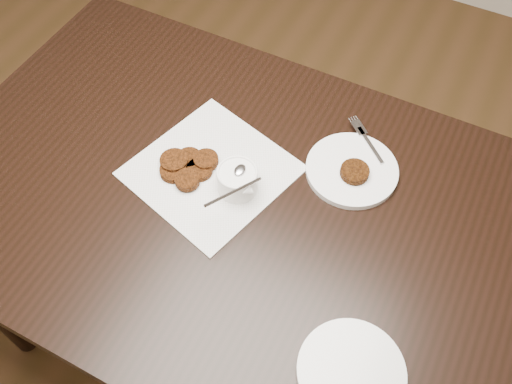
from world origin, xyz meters
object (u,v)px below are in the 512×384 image
Objects in this scene: table at (241,279)px; napkin at (211,171)px; sauce_ramekin at (237,171)px; plate_empty at (351,372)px; plate_with_patty at (352,168)px.

napkin is at bearing 154.96° from table.
sauce_ramekin reaches higher than plate_empty.
plate_with_patty is (0.18, 0.17, 0.39)m from table.
sauce_ramekin reaches higher than plate_with_patty.
plate_empty reaches higher than table.
plate_with_patty is at bearing 27.05° from napkin.
napkin is at bearing -152.95° from plate_with_patty.
plate_empty reaches higher than napkin.
table is at bearing -25.04° from napkin.
table is 0.56m from plate_empty.
plate_empty is at bearing -35.19° from sauce_ramekin.
sauce_ramekin is 0.60× the size of plate_with_patty.
sauce_ramekin is at bearing 144.81° from plate_empty.
table is at bearing 146.83° from plate_empty.
napkin is 0.10m from sauce_ramekin.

